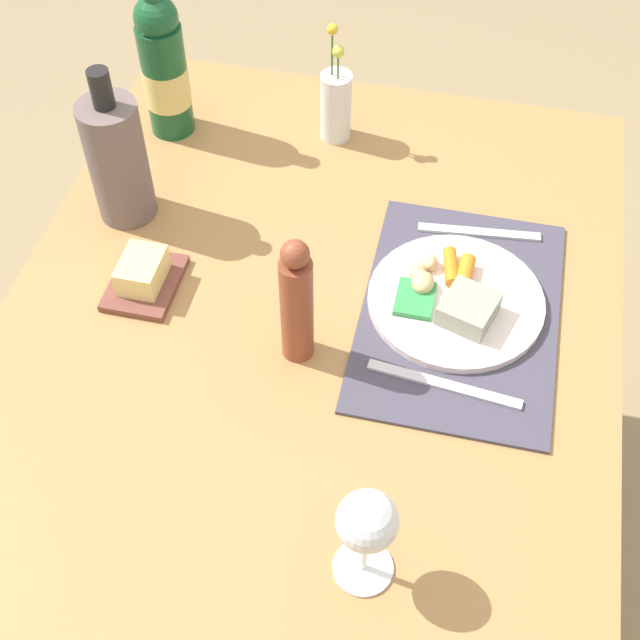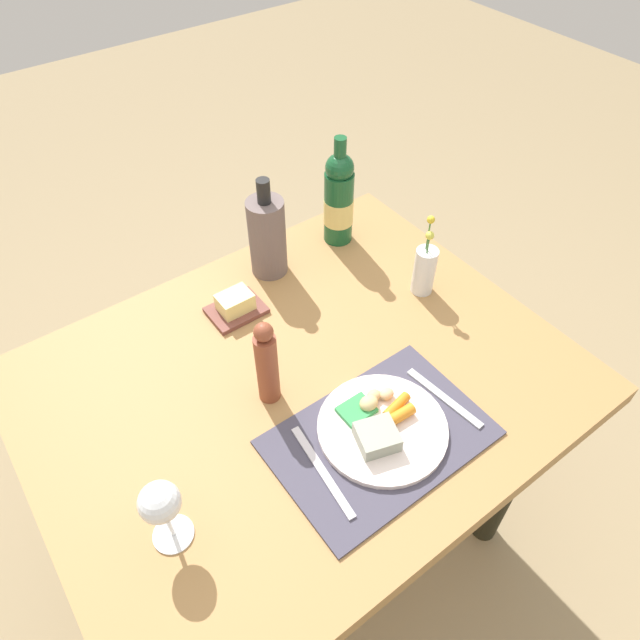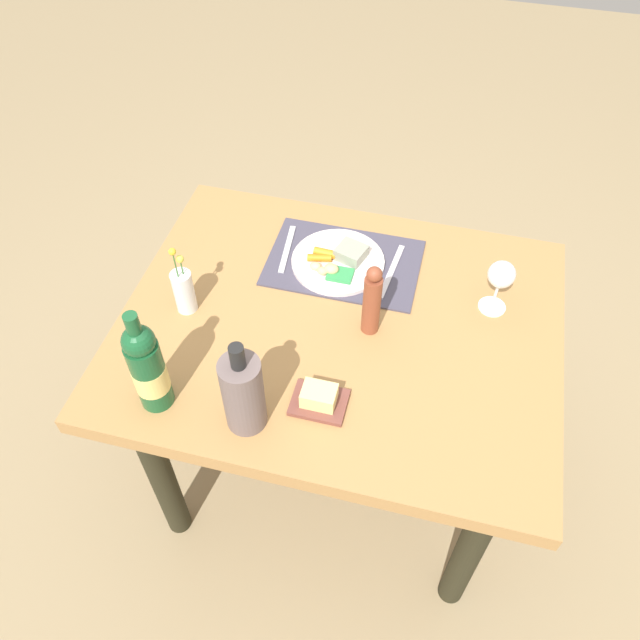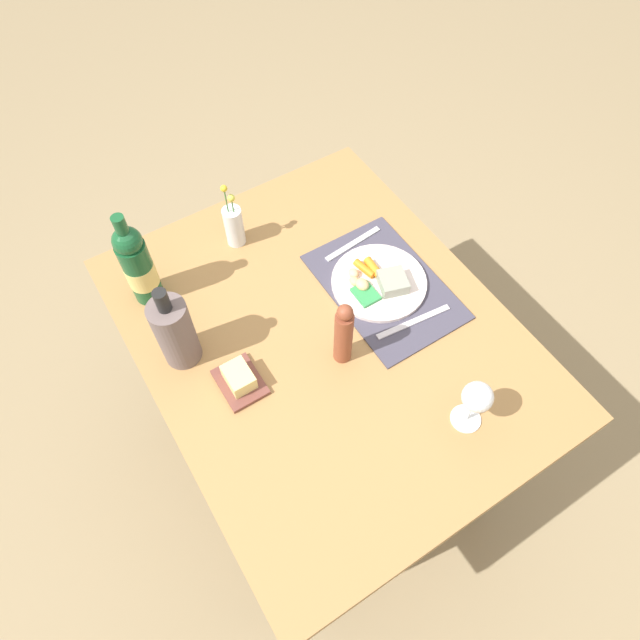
% 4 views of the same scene
% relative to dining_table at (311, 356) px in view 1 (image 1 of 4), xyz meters
% --- Properties ---
extents(ground_plane, '(8.00, 8.00, 0.00)m').
position_rel_dining_table_xyz_m(ground_plane, '(0.00, 0.00, -0.66)').
color(ground_plane, '#96815D').
extents(dining_table, '(1.14, 0.91, 0.77)m').
position_rel_dining_table_xyz_m(dining_table, '(0.00, 0.00, 0.00)').
color(dining_table, '#A57945').
rests_on(dining_table, ground_plane).
extents(placemat, '(0.43, 0.29, 0.01)m').
position_rel_dining_table_xyz_m(placemat, '(0.04, -0.22, 0.12)').
color(placemat, '#444050').
rests_on(placemat, dining_table).
extents(dinner_plate, '(0.26, 0.26, 0.05)m').
position_rel_dining_table_xyz_m(dinner_plate, '(0.05, -0.21, 0.14)').
color(dinner_plate, white).
rests_on(dinner_plate, placemat).
extents(fork, '(0.04, 0.22, 0.00)m').
position_rel_dining_table_xyz_m(fork, '(-0.10, -0.21, 0.13)').
color(fork, silver).
rests_on(fork, placemat).
extents(knife, '(0.04, 0.19, 0.00)m').
position_rel_dining_table_xyz_m(knife, '(0.21, -0.23, 0.13)').
color(knife, silver).
rests_on(knife, placemat).
extents(wine_bottle, '(0.08, 0.08, 0.30)m').
position_rel_dining_table_xyz_m(wine_bottle, '(0.36, 0.34, 0.24)').
color(wine_bottle, '#17512A').
rests_on(wine_bottle, dining_table).
extents(wine_glass, '(0.07, 0.07, 0.16)m').
position_rel_dining_table_xyz_m(wine_glass, '(-0.38, -0.15, 0.23)').
color(wine_glass, white).
rests_on(wine_glass, dining_table).
extents(cooler_bottle, '(0.09, 0.09, 0.27)m').
position_rel_dining_table_xyz_m(cooler_bottle, '(0.14, 0.34, 0.23)').
color(cooler_bottle, '#6A5A58').
rests_on(cooler_bottle, dining_table).
extents(flower_vase, '(0.05, 0.05, 0.22)m').
position_rel_dining_table_xyz_m(flower_vase, '(0.40, 0.05, 0.19)').
color(flower_vase, silver).
rests_on(flower_vase, dining_table).
extents(pepper_mill, '(0.05, 0.05, 0.22)m').
position_rel_dining_table_xyz_m(pepper_mill, '(-0.08, -0.00, 0.22)').
color(pepper_mill, brown).
rests_on(pepper_mill, dining_table).
extents(butter_dish, '(0.13, 0.10, 0.06)m').
position_rel_dining_table_xyz_m(butter_dish, '(-0.01, 0.26, 0.14)').
color(butter_dish, brown).
rests_on(butter_dish, dining_table).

